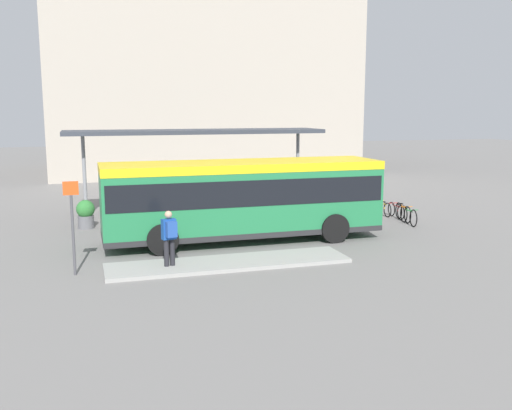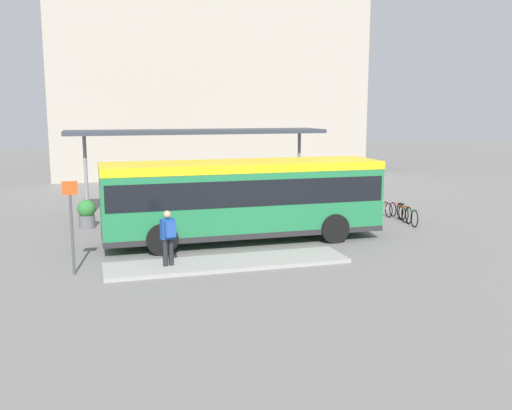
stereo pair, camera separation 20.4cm
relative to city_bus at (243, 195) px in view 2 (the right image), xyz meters
name	(u,v)px [view 2 (the right image)]	position (x,y,z in m)	size (l,w,h in m)	color
ground_plane	(243,241)	(-0.01, 0.00, -1.74)	(120.00, 120.00, 0.00)	slate
curb_island	(228,263)	(-1.32, -3.06, -1.68)	(7.68, 1.80, 0.12)	#9E9E99
city_bus	(243,195)	(0.00, 0.00, 0.00)	(10.19, 2.79, 2.97)	#237A47
pedestrian_waiting	(168,235)	(-3.19, -3.10, -0.64)	(0.46, 0.50, 1.71)	#232328
bicycle_green	(410,216)	(7.57, 0.91, -1.36)	(0.48, 1.73, 0.75)	black
bicycle_orange	(404,213)	(7.76, 1.65, -1.36)	(0.48, 1.76, 0.76)	black
bicycle_red	(397,211)	(7.85, 2.38, -1.40)	(0.48, 1.57, 0.68)	black
bicycle_yellow	(384,208)	(7.57, 3.12, -1.40)	(0.48, 1.58, 0.68)	black
station_shelter	(197,133)	(-0.51, 6.19, 2.02)	(11.87, 2.53, 3.92)	#383D47
potted_planter_near_shelter	(87,213)	(-5.59, 4.10, -1.12)	(0.74, 0.74, 1.18)	slate
potted_planter_far_side	(281,203)	(2.85, 3.97, -1.06)	(0.94, 0.94, 1.33)	slate
platform_sign	(72,223)	(-5.97, -2.83, -0.18)	(0.44, 0.08, 2.80)	#4C4C51
station_building	(199,70)	(3.57, 26.97, 6.27)	(22.86, 15.00, 16.02)	#B2A899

